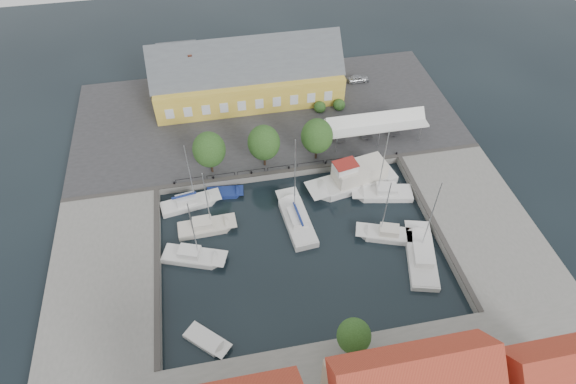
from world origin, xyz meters
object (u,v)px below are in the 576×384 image
object	(u,v)px
west_boat_a	(190,204)
launch_sw	(207,341)
tent_canopy	(376,123)
east_boat_a	(383,194)
car_red	(206,149)
center_sailboat	(297,220)
east_boat_b	(386,235)
west_boat_c	(193,257)
east_boat_c	(421,257)
launch_nw	(224,193)
trawler	(355,178)
car_silver	(358,79)
warehouse	(243,76)
west_boat_b	(206,228)

from	to	relation	value
west_boat_a	launch_sw	distance (m)	18.85
tent_canopy	east_boat_a	world-z (taller)	east_boat_a
car_red	center_sailboat	bearing A→B (deg)	-54.41
east_boat_b	west_boat_c	xyz separation A→B (m)	(-22.67, 1.08, -0.00)
east_boat_b	launch_sw	world-z (taller)	east_boat_b
east_boat_a	east_boat_c	size ratio (longest dim) A/B	0.93
west_boat_a	launch_nw	bearing A→B (deg)	14.19
west_boat_a	west_boat_c	distance (m)	8.38
center_sailboat	trawler	world-z (taller)	center_sailboat
east_boat_a	launch_nw	world-z (taller)	east_boat_a
car_red	east_boat_b	distance (m)	26.80
car_silver	east_boat_c	bearing A→B (deg)	175.28
east_boat_a	launch_sw	xyz separation A→B (m)	(-23.78, -15.86, -0.17)
east_boat_b	tent_canopy	bearing A→B (deg)	77.36
tent_canopy	east_boat_c	size ratio (longest dim) A/B	1.16
center_sailboat	launch_sw	distance (m)	18.07
east_boat_a	west_boat_a	world-z (taller)	east_boat_a
warehouse	car_red	world-z (taller)	warehouse
tent_canopy	east_boat_c	world-z (taller)	east_boat_c
car_red	east_boat_c	world-z (taller)	east_boat_c
warehouse	west_boat_b	world-z (taller)	warehouse
trawler	west_boat_c	world-z (taller)	west_boat_c
east_boat_a	west_boat_c	bearing A→B (deg)	-167.57
west_boat_b	west_boat_c	distance (m)	4.47
east_boat_b	east_boat_c	distance (m)	4.80
center_sailboat	east_boat_c	world-z (taller)	center_sailboat
warehouse	tent_canopy	distance (m)	21.63
trawler	launch_sw	world-z (taller)	trawler
east_boat_a	east_boat_b	size ratio (longest dim) A/B	1.17
car_silver	east_boat_a	xyz separation A→B (m)	(-3.74, -24.10, -1.33)
car_red	launch_nw	distance (m)	7.75
trawler	center_sailboat	bearing A→B (deg)	-150.36
trawler	west_boat_b	size ratio (longest dim) A/B	1.27
tent_canopy	east_boat_a	bearing A→B (deg)	-100.30
tent_canopy	east_boat_c	xyz separation A→B (m)	(-0.82, -20.33, -3.43)
east_boat_c	west_boat_a	size ratio (longest dim) A/B	1.18
east_boat_b	west_boat_a	bearing A→B (deg)	157.34
trawler	launch_nw	xyz separation A→B (m)	(-16.96, 1.43, -0.93)
center_sailboat	west_boat_a	distance (m)	13.74
center_sailboat	west_boat_c	world-z (taller)	center_sailboat
car_silver	launch_sw	size ratio (longest dim) A/B	0.72
east_boat_b	trawler	bearing A→B (deg)	97.49
tent_canopy	west_boat_a	size ratio (longest dim) A/B	1.37
launch_sw	warehouse	bearing A→B (deg)	77.23
west_boat_b	west_boat_c	size ratio (longest dim) A/B	0.97
launch_sw	launch_nw	world-z (taller)	launch_sw
east_boat_a	east_boat_c	xyz separation A→B (m)	(0.99, -10.34, -0.00)
east_boat_c	west_boat_b	distance (m)	25.47
west_boat_a	east_boat_a	bearing A→B (deg)	-6.91
car_red	east_boat_a	size ratio (longest dim) A/B	0.34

